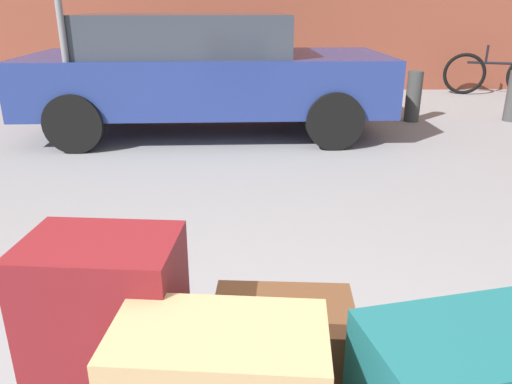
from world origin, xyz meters
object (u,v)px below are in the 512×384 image
object	(u,v)px
suitcase_maroon_rear_right	(113,360)
bollard_kerb_near	(413,96)
duffel_bag_brown_topmost_pile	(283,343)
no_parking_sign	(58,2)
bicycle_leaning	(496,74)
parked_car	(203,71)

from	to	relation	value
suitcase_maroon_rear_right	bollard_kerb_near	size ratio (longest dim) A/B	0.99
duffel_bag_brown_topmost_pile	no_parking_sign	xyz separation A→B (m)	(-2.02, 4.25, 0.87)
suitcase_maroon_rear_right	no_parking_sign	xyz separation A→B (m)	(-1.58, 4.32, 0.87)
bicycle_leaning	no_parking_sign	world-z (taller)	no_parking_sign
bicycle_leaning	parked_car	bearing A→B (deg)	-151.92
bollard_kerb_near	suitcase_maroon_rear_right	bearing A→B (deg)	-114.13
suitcase_maroon_rear_right	no_parking_sign	world-z (taller)	no_parking_sign
suitcase_maroon_rear_right	bollard_kerb_near	distance (m)	6.33
no_parking_sign	bicycle_leaning	bearing A→B (deg)	29.14
no_parking_sign	suitcase_maroon_rear_right	bearing A→B (deg)	-69.92
suitcase_maroon_rear_right	parked_car	bearing A→B (deg)	97.13
duffel_bag_brown_topmost_pile	parked_car	xyz separation A→B (m)	(-0.67, 5.12, 0.08)
suitcase_maroon_rear_right	bollard_kerb_near	bearing A→B (deg)	70.41
parked_car	bollard_kerb_near	size ratio (longest dim) A/B	6.39
suitcase_maroon_rear_right	bollard_kerb_near	xyz separation A→B (m)	(2.58, 5.76, -0.34)
suitcase_maroon_rear_right	bicycle_leaning	size ratio (longest dim) A/B	0.40
parked_car	bollard_kerb_near	xyz separation A→B (m)	(2.82, 0.58, -0.42)
bicycle_leaning	no_parking_sign	xyz separation A→B (m)	(-6.24, -3.48, 1.17)
duffel_bag_brown_topmost_pile	bicycle_leaning	world-z (taller)	bicycle_leaning
bicycle_leaning	bollard_kerb_near	xyz separation A→B (m)	(-2.08, -2.03, -0.03)
bollard_kerb_near	parked_car	bearing A→B (deg)	-168.33
bollard_kerb_near	no_parking_sign	world-z (taller)	no_parking_sign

